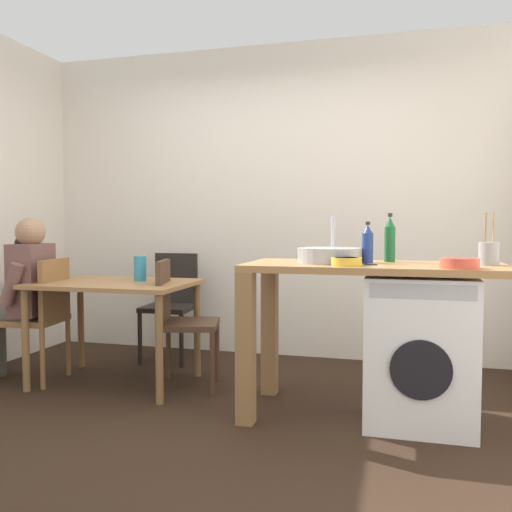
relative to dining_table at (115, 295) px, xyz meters
name	(u,v)px	position (x,y,z in m)	size (l,w,h in m)	color
ground_plane	(207,422)	(0.90, -0.55, -0.64)	(5.46, 5.46, 0.00)	black
wall_back	(276,202)	(0.90, 1.20, 0.71)	(4.60, 0.10, 2.70)	silver
dining_table	(115,295)	(0.00, 0.00, 0.00)	(1.10, 0.76, 0.74)	#9E7042
chair_person_seat	(42,313)	(-0.55, -0.09, -0.14)	(0.44, 0.44, 0.90)	olive
chair_opposite	(179,316)	(0.48, 0.03, -0.14)	(0.49, 0.49, 0.90)	#4C3323
chair_spare_by_wall	(172,300)	(0.10, 0.77, -0.14)	(0.41, 0.41, 0.90)	black
seated_person	(21,290)	(-0.71, -0.11, 0.03)	(0.52, 0.53, 1.20)	#595651
kitchen_counter	(338,289)	(1.62, -0.22, 0.12)	(1.50, 0.68, 0.92)	#9E7042
washing_machine	(419,349)	(2.09, -0.23, -0.21)	(0.60, 0.61, 0.86)	white
sink_basin	(329,255)	(1.57, -0.22, 0.32)	(0.38, 0.38, 0.09)	#9EA0A5
tap	(333,239)	(1.57, -0.04, 0.42)	(0.02, 0.02, 0.28)	#B2B2B7
bottle_tall_green	(368,244)	(1.79, -0.17, 0.39)	(0.07, 0.07, 0.25)	navy
bottle_squat_brown	(390,240)	(1.91, -0.03, 0.41)	(0.07, 0.07, 0.30)	#19592D
mixing_bowl	(347,261)	(1.69, -0.42, 0.30)	(0.17, 0.17, 0.05)	gold
utensil_crock	(489,253)	(2.46, -0.17, 0.35)	(0.11, 0.11, 0.30)	gray
colander	(459,262)	(2.28, -0.44, 0.31)	(0.20, 0.20, 0.06)	#D84C38
vase	(140,268)	(0.15, 0.10, 0.19)	(0.09, 0.09, 0.18)	teal
scissors	(364,264)	(1.78, -0.32, 0.28)	(0.15, 0.06, 0.01)	#B2B2B7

